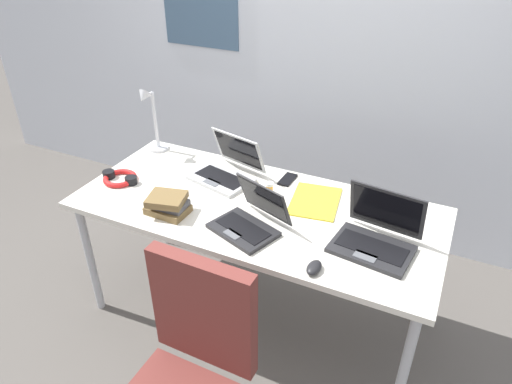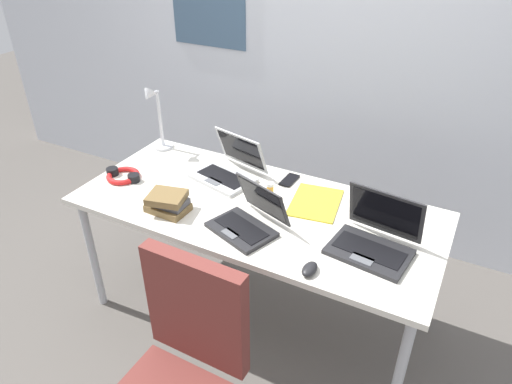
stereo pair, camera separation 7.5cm
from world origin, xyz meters
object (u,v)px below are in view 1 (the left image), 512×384
at_px(cell_phone, 288,179).
at_px(book_stack, 167,204).
at_px(laptop_mid_desk, 250,220).
at_px(laptop_near_mouse, 376,237).
at_px(pill_bottle, 269,189).
at_px(paper_folder_front_left, 315,201).
at_px(computer_mouse, 314,268).
at_px(desk_lamp, 152,121).
at_px(laptop_far_corner, 227,170).
at_px(headphones, 120,178).

height_order(cell_phone, book_stack, book_stack).
xyz_separation_m(laptop_mid_desk, book_stack, (-0.41, -0.06, 0.00)).
height_order(laptop_near_mouse, book_stack, laptop_near_mouse).
height_order(pill_bottle, paper_folder_front_left, pill_bottle).
distance_m(computer_mouse, paper_folder_front_left, 0.52).
bearing_deg(desk_lamp, book_stack, -48.99).
relative_size(laptop_near_mouse, book_stack, 1.82).
height_order(laptop_near_mouse, pill_bottle, laptop_near_mouse).
bearing_deg(desk_lamp, cell_phone, 1.48).
bearing_deg(paper_folder_front_left, book_stack, -146.91).
relative_size(desk_lamp, book_stack, 1.99).
relative_size(computer_mouse, book_stack, 0.48).
bearing_deg(book_stack, laptop_near_mouse, 10.32).
height_order(laptop_near_mouse, laptop_mid_desk, laptop_near_mouse).
relative_size(laptop_near_mouse, cell_phone, 2.69).
distance_m(laptop_near_mouse, laptop_far_corner, 0.90).
relative_size(desk_lamp, laptop_mid_desk, 1.09).
bearing_deg(paper_folder_front_left, pill_bottle, -167.54).
relative_size(laptop_far_corner, book_stack, 1.90).
xyz_separation_m(laptop_near_mouse, paper_folder_front_left, (-0.35, 0.22, -0.04)).
bearing_deg(book_stack, pill_bottle, 42.29).
height_order(desk_lamp, laptop_far_corner, desk_lamp).
xyz_separation_m(laptop_near_mouse, laptop_mid_desk, (-0.55, -0.12, -0.01)).
bearing_deg(pill_bottle, book_stack, -137.71).
xyz_separation_m(laptop_near_mouse, book_stack, (-0.96, -0.17, -0.00)).
bearing_deg(laptop_mid_desk, headphones, 173.91).
distance_m(laptop_near_mouse, book_stack, 0.97).
bearing_deg(headphones, laptop_near_mouse, 1.27).
relative_size(desk_lamp, laptop_near_mouse, 1.09).
bearing_deg(headphones, cell_phone, 25.66).
relative_size(laptop_far_corner, paper_folder_front_left, 1.23).
distance_m(laptop_far_corner, book_stack, 0.43).
xyz_separation_m(laptop_far_corner, cell_phone, (0.31, 0.11, -0.04)).
relative_size(laptop_far_corner, headphones, 1.78).
bearing_deg(headphones, desk_lamp, 95.66).
distance_m(laptop_mid_desk, book_stack, 0.41).
distance_m(desk_lamp, laptop_mid_desk, 0.98).
bearing_deg(book_stack, laptop_mid_desk, 7.93).
bearing_deg(pill_bottle, laptop_mid_desk, -84.15).
xyz_separation_m(laptop_near_mouse, headphones, (-1.36, -0.03, -0.03)).
xyz_separation_m(laptop_near_mouse, laptop_far_corner, (-0.87, 0.25, -0.00)).
height_order(laptop_near_mouse, cell_phone, laptop_near_mouse).
bearing_deg(headphones, paper_folder_front_left, 13.89).
bearing_deg(headphones, book_stack, -19.43).
height_order(laptop_mid_desk, computer_mouse, laptop_mid_desk).
xyz_separation_m(headphones, book_stack, (0.41, -0.14, 0.03)).
bearing_deg(computer_mouse, desk_lamp, 156.05).
bearing_deg(laptop_far_corner, book_stack, -102.28).
relative_size(laptop_mid_desk, computer_mouse, 3.82).
bearing_deg(pill_bottle, paper_folder_front_left, 12.46).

